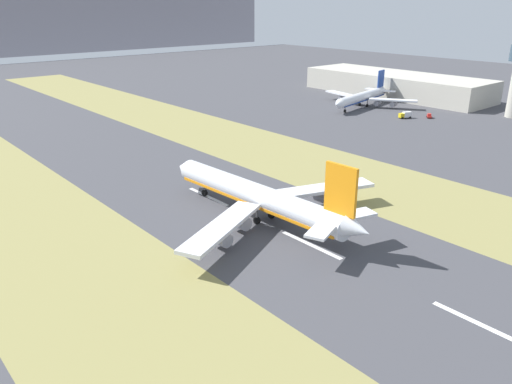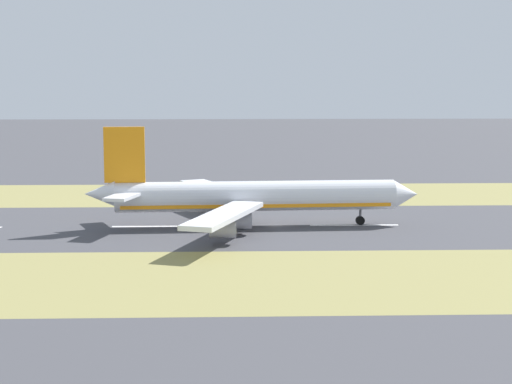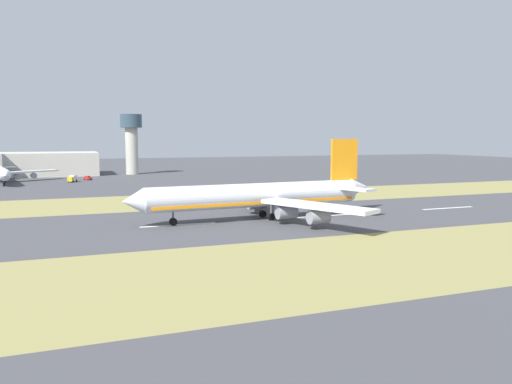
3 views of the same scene
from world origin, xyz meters
TOP-DOWN VIEW (x-y plane):
  - ground_plane at (0.00, 0.00)m, footprint 800.00×800.00m
  - grass_median_west at (-45.00, 0.00)m, footprint 40.00×600.00m
  - grass_median_east at (45.00, 0.00)m, footprint 40.00×600.00m
  - centreline_dash_near at (0.00, -63.92)m, footprint 1.20×18.00m
  - centreline_dash_mid at (0.00, -23.92)m, footprint 1.20×18.00m
  - centreline_dash_far at (0.00, 16.08)m, footprint 1.20×18.00m
  - airplane_main_jet at (0.80, -5.82)m, footprint 64.06×67.19m
  - control_tower at (172.95, 5.73)m, footprint 12.00×12.00m
  - service_truck at (131.48, 38.13)m, footprint 6.38×4.42m
  - apron_car at (140.86, 31.04)m, footprint 4.57×4.13m

SIDE VIEW (x-z plane):
  - ground_plane at x=0.00m, z-range 0.00..0.00m
  - grass_median_west at x=-45.00m, z-range 0.00..0.01m
  - grass_median_east at x=45.00m, z-range 0.00..0.01m
  - centreline_dash_near at x=0.00m, z-range 0.00..0.01m
  - centreline_dash_mid at x=0.00m, z-range 0.00..0.01m
  - centreline_dash_far at x=0.00m, z-range 0.00..0.01m
  - apron_car at x=140.86m, z-range -0.01..2.02m
  - service_truck at x=131.48m, z-range 0.12..3.22m
  - airplane_main_jet at x=0.80m, z-range -4.08..16.12m
  - control_tower at x=172.95m, z-range 3.92..37.56m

